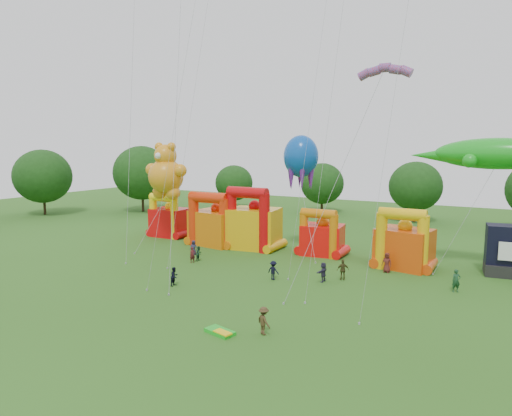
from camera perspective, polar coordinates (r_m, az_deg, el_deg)
The scene contains 23 objects.
ground at distance 30.87m, azimuth -18.16°, elevation -15.52°, with size 160.00×160.00×0.00m, color #2B5919.
tree_ring at distance 30.30m, azimuth -19.33°, elevation -3.60°, with size 124.84×126.96×12.07m.
bouncy_castle_0 at distance 61.95m, azimuth -10.79°, elevation -1.45°, with size 4.73×3.85×5.86m.
bouncy_castle_1 at distance 55.92m, azimuth -5.14°, elevation -2.07°, with size 6.33×5.37×6.59m.
bouncy_castle_2 at distance 53.63m, azimuth -0.36°, elevation -2.14°, with size 6.22×5.29×7.38m.
bouncy_castle_3 at distance 51.06m, azimuth 8.22°, elevation -3.59°, with size 4.84×4.09×5.27m.
bouncy_castle_4 at distance 47.34m, azimuth 17.98°, elevation -4.42°, with size 5.58×4.78×6.12m.
teddy_bear_kite at distance 56.49m, azimuth -11.52°, elevation 3.15°, with size 6.02×8.50×12.55m.
gecko_kite at distance 47.17m, azimuth 26.07°, elevation 1.90°, with size 14.27×5.96×12.90m.
octopus_kite at distance 50.57m, azimuth 6.18°, elevation 1.12°, with size 6.02×6.96×13.32m.
parafoil_kites at distance 42.70m, azimuth -8.37°, elevation 9.85°, with size 32.98×13.10×32.71m.
diamond_kites at distance 39.06m, azimuth 2.83°, elevation 13.93°, with size 23.25×15.18×38.44m.
folded_kite_bundle at distance 30.47m, azimuth -4.49°, elevation -15.17°, with size 2.18×1.46×0.31m.
spectator_0 at distance 51.27m, azimuth -7.81°, elevation -4.92°, with size 0.80×0.52×1.63m, color #26253F.
spectator_1 at distance 47.84m, azimuth -7.95°, elevation -5.83°, with size 0.60×0.40×1.65m, color #4D1619.
spectator_2 at distance 48.56m, azimuth -7.13°, elevation -5.66°, with size 0.76×0.60×1.57m, color #183D26.
spectator_3 at distance 41.53m, azimuth 2.18°, elevation -7.79°, with size 1.12×0.65×1.74m, color black.
spectator_4 at distance 42.14m, azimuth 10.81°, elevation -7.61°, with size 1.09×0.46×1.87m, color #423B1A.
spectator_5 at distance 41.34m, azimuth 8.40°, elevation -7.93°, with size 1.64×0.52×1.76m, color #312B47.
spectator_6 at distance 45.55m, azimuth 16.04°, elevation -6.58°, with size 0.94×0.61×1.92m, color #561E18.
spectator_7 at distance 41.54m, azimuth 23.74°, elevation -8.33°, with size 0.70×0.46×1.92m, color #1B4426.
spectator_8 at distance 40.42m, azimuth -10.16°, elevation -8.42°, with size 0.80×0.62×1.65m, color black.
spectator_9 at distance 30.01m, azimuth 0.98°, elevation -13.91°, with size 1.19×0.68×1.84m, color #41311A.
Camera 1 is at (21.25, -18.92, 11.99)m, focal length 32.00 mm.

